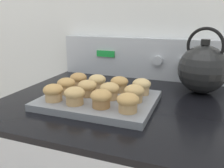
% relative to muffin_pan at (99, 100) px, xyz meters
% --- Properties ---
extents(wall_back, '(8.00, 0.05, 2.40)m').
position_rel_muffin_pan_xyz_m(wall_back, '(0.06, 0.44, 0.30)').
color(wall_back, silver).
rests_on(wall_back, ground_plane).
extents(control_panel, '(0.78, 0.07, 0.18)m').
position_rel_muffin_pan_xyz_m(control_panel, '(0.06, 0.39, 0.08)').
color(control_panel, '#B7BABF').
rests_on(control_panel, stove_range).
extents(muffin_pan, '(0.37, 0.28, 0.02)m').
position_rel_muffin_pan_xyz_m(muffin_pan, '(0.00, 0.00, 0.00)').
color(muffin_pan, slate).
rests_on(muffin_pan, stove_range).
extents(muffin_r0_c0, '(0.06, 0.06, 0.05)m').
position_rel_muffin_pan_xyz_m(muffin_r0_c0, '(-0.12, -0.08, 0.04)').
color(muffin_r0_c0, tan).
rests_on(muffin_r0_c0, muffin_pan).
extents(muffin_r0_c1, '(0.06, 0.06, 0.05)m').
position_rel_muffin_pan_xyz_m(muffin_r0_c1, '(-0.04, -0.08, 0.04)').
color(muffin_r0_c1, tan).
rests_on(muffin_r0_c1, muffin_pan).
extents(muffin_r0_c2, '(0.06, 0.06, 0.05)m').
position_rel_muffin_pan_xyz_m(muffin_r0_c2, '(0.04, -0.08, 0.04)').
color(muffin_r0_c2, olive).
rests_on(muffin_r0_c2, muffin_pan).
extents(muffin_r0_c3, '(0.06, 0.06, 0.05)m').
position_rel_muffin_pan_xyz_m(muffin_r0_c3, '(0.12, -0.08, 0.04)').
color(muffin_r0_c3, tan).
rests_on(muffin_r0_c3, muffin_pan).
extents(muffin_r1_c0, '(0.06, 0.06, 0.05)m').
position_rel_muffin_pan_xyz_m(muffin_r1_c0, '(-0.12, 0.00, 0.04)').
color(muffin_r1_c0, tan).
rests_on(muffin_r1_c0, muffin_pan).
extents(muffin_r1_c1, '(0.06, 0.06, 0.05)m').
position_rel_muffin_pan_xyz_m(muffin_r1_c1, '(-0.04, 0.00, 0.04)').
color(muffin_r1_c1, '#A37A4C').
rests_on(muffin_r1_c1, muffin_pan).
extents(muffin_r1_c2, '(0.06, 0.06, 0.05)m').
position_rel_muffin_pan_xyz_m(muffin_r1_c2, '(0.04, -0.00, 0.04)').
color(muffin_r1_c2, tan).
rests_on(muffin_r1_c2, muffin_pan).
extents(muffin_r1_c3, '(0.06, 0.06, 0.05)m').
position_rel_muffin_pan_xyz_m(muffin_r1_c3, '(0.12, 0.00, 0.04)').
color(muffin_r1_c3, tan).
rests_on(muffin_r1_c3, muffin_pan).
extents(muffin_r2_c0, '(0.06, 0.06, 0.05)m').
position_rel_muffin_pan_xyz_m(muffin_r2_c0, '(-0.12, 0.08, 0.04)').
color(muffin_r2_c0, tan).
rests_on(muffin_r2_c0, muffin_pan).
extents(muffin_r2_c1, '(0.06, 0.06, 0.05)m').
position_rel_muffin_pan_xyz_m(muffin_r2_c1, '(-0.04, 0.08, 0.04)').
color(muffin_r2_c1, tan).
rests_on(muffin_r2_c1, muffin_pan).
extents(muffin_r2_c2, '(0.06, 0.06, 0.05)m').
position_rel_muffin_pan_xyz_m(muffin_r2_c2, '(0.04, 0.08, 0.04)').
color(muffin_r2_c2, tan).
rests_on(muffin_r2_c2, muffin_pan).
extents(muffin_r2_c3, '(0.06, 0.06, 0.05)m').
position_rel_muffin_pan_xyz_m(muffin_r2_c3, '(0.12, 0.08, 0.04)').
color(muffin_r2_c3, tan).
rests_on(muffin_r2_c3, muffin_pan).
extents(tea_kettle, '(0.21, 0.18, 0.24)m').
position_rel_muffin_pan_xyz_m(tea_kettle, '(0.31, 0.24, 0.08)').
color(tea_kettle, black).
rests_on(tea_kettle, stove_range).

